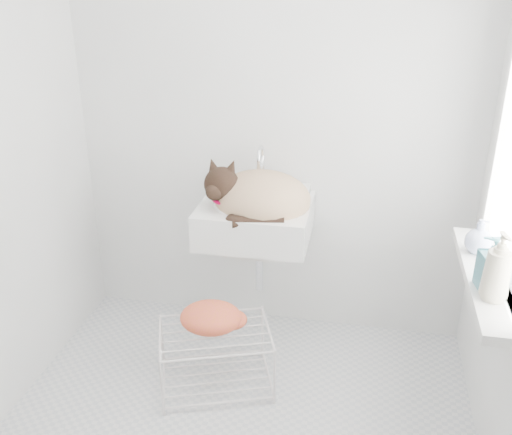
% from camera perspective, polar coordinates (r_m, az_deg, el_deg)
% --- Properties ---
extents(floor, '(2.20, 2.00, 0.02)m').
position_cam_1_polar(floor, '(2.83, -2.22, -20.73)').
color(floor, silver).
rests_on(floor, ground).
extents(back_wall, '(2.20, 0.02, 2.50)m').
position_cam_1_polar(back_wall, '(3.08, 1.79, 10.04)').
color(back_wall, white).
rests_on(back_wall, ground).
extents(windowsill, '(0.16, 0.88, 0.04)m').
position_cam_1_polar(windowsill, '(2.50, 21.89, -5.65)').
color(windowsill, white).
rests_on(windowsill, right_wall).
extents(sink, '(0.57, 0.50, 0.23)m').
position_cam_1_polar(sink, '(2.97, -0.03, 1.39)').
color(sink, white).
rests_on(sink, back_wall).
extents(faucet, '(0.21, 0.15, 0.21)m').
position_cam_1_polar(faucet, '(3.09, 0.63, 5.05)').
color(faucet, silver).
rests_on(faucet, sink).
extents(cat, '(0.54, 0.45, 0.33)m').
position_cam_1_polar(cat, '(2.94, 0.09, 2.00)').
color(cat, tan).
rests_on(cat, sink).
extents(wire_rack, '(0.63, 0.54, 0.32)m').
position_cam_1_polar(wire_rack, '(3.00, -4.02, -13.97)').
color(wire_rack, silver).
rests_on(wire_rack, floor).
extents(towel, '(0.34, 0.26, 0.13)m').
position_cam_1_polar(towel, '(2.91, -4.50, -10.46)').
color(towel, '#CD7909').
rests_on(towel, wire_rack).
extents(bottle_a, '(0.11, 0.11, 0.23)m').
position_cam_1_polar(bottle_a, '(2.33, 22.43, -7.48)').
color(bottle_a, beige).
rests_on(bottle_a, windowsill).
extents(bottle_b, '(0.12, 0.11, 0.22)m').
position_cam_1_polar(bottle_b, '(2.39, 22.12, -6.49)').
color(bottle_b, teal).
rests_on(bottle_b, windowsill).
extents(bottle_c, '(0.15, 0.15, 0.15)m').
position_cam_1_polar(bottle_c, '(2.66, 21.11, -3.23)').
color(bottle_c, silver).
rests_on(bottle_c, windowsill).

